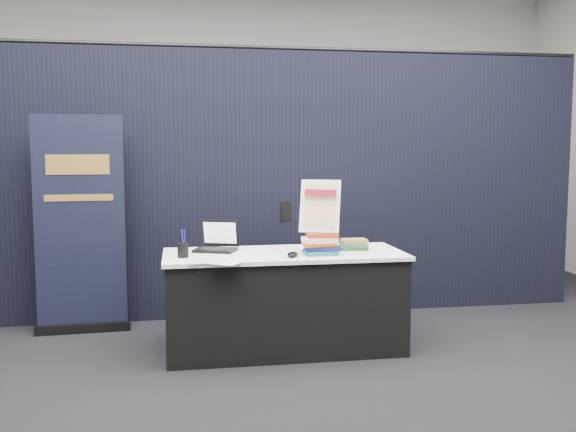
{
  "coord_description": "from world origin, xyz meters",
  "views": [
    {
      "loc": [
        -0.78,
        -4.16,
        1.53
      ],
      "look_at": [
        0.03,
        0.55,
        1.02
      ],
      "focal_mm": 40.0,
      "sensor_mm": 36.0,
      "label": 1
    }
  ],
  "objects_px": {
    "book_stack_short": "(354,244)",
    "pullup_banner": "(80,237)",
    "display_table": "(284,301)",
    "book_stack_tall": "(321,244)",
    "laptop": "(215,243)",
    "stacking_chair": "(308,255)",
    "info_sign": "(320,207)"
  },
  "relations": [
    {
      "from": "book_stack_tall",
      "to": "book_stack_short",
      "type": "xyz_separation_m",
      "value": [
        0.3,
        0.19,
        -0.04
      ]
    },
    {
      "from": "display_table",
      "to": "stacking_chair",
      "type": "xyz_separation_m",
      "value": [
        0.36,
        0.85,
        0.21
      ]
    },
    {
      "from": "book_stack_tall",
      "to": "stacking_chair",
      "type": "distance_m",
      "value": 1.03
    },
    {
      "from": "display_table",
      "to": "info_sign",
      "type": "relative_size",
      "value": 4.46
    },
    {
      "from": "book_stack_tall",
      "to": "info_sign",
      "type": "distance_m",
      "value": 0.27
    },
    {
      "from": "book_stack_tall",
      "to": "pullup_banner",
      "type": "relative_size",
      "value": 0.13
    },
    {
      "from": "book_stack_short",
      "to": "stacking_chair",
      "type": "xyz_separation_m",
      "value": [
        -0.19,
        0.81,
        -0.21
      ]
    },
    {
      "from": "laptop",
      "to": "book_stack_tall",
      "type": "xyz_separation_m",
      "value": [
        0.76,
        -0.31,
        0.02
      ]
    },
    {
      "from": "info_sign",
      "to": "stacking_chair",
      "type": "height_order",
      "value": "info_sign"
    },
    {
      "from": "book_stack_short",
      "to": "pullup_banner",
      "type": "xyz_separation_m",
      "value": [
        -2.14,
        0.71,
        0.01
      ]
    },
    {
      "from": "pullup_banner",
      "to": "stacking_chair",
      "type": "relative_size",
      "value": 1.72
    },
    {
      "from": "display_table",
      "to": "book_stack_tall",
      "type": "xyz_separation_m",
      "value": [
        0.25,
        -0.15,
        0.45
      ]
    },
    {
      "from": "pullup_banner",
      "to": "display_table",
      "type": "bearing_deg",
      "value": -28.24
    },
    {
      "from": "book_stack_tall",
      "to": "pullup_banner",
      "type": "xyz_separation_m",
      "value": [
        -1.83,
        0.89,
        -0.03
      ]
    },
    {
      "from": "laptop",
      "to": "info_sign",
      "type": "relative_size",
      "value": 0.89
    },
    {
      "from": "pullup_banner",
      "to": "book_stack_tall",
      "type": "bearing_deg",
      "value": -28.92
    },
    {
      "from": "stacking_chair",
      "to": "book_stack_tall",
      "type": "bearing_deg",
      "value": -101.19
    },
    {
      "from": "laptop",
      "to": "book_stack_tall",
      "type": "bearing_deg",
      "value": -1.02
    },
    {
      "from": "display_table",
      "to": "pullup_banner",
      "type": "xyz_separation_m",
      "value": [
        -1.58,
        0.75,
        0.42
      ]
    },
    {
      "from": "laptop",
      "to": "stacking_chair",
      "type": "xyz_separation_m",
      "value": [
        0.87,
        0.68,
        -0.22
      ]
    },
    {
      "from": "book_stack_short",
      "to": "pullup_banner",
      "type": "relative_size",
      "value": 0.11
    },
    {
      "from": "display_table",
      "to": "book_stack_tall",
      "type": "distance_m",
      "value": 0.54
    },
    {
      "from": "book_stack_short",
      "to": "pullup_banner",
      "type": "distance_m",
      "value": 2.25
    },
    {
      "from": "display_table",
      "to": "stacking_chair",
      "type": "relative_size",
      "value": 1.72
    },
    {
      "from": "display_table",
      "to": "laptop",
      "type": "xyz_separation_m",
      "value": [
        -0.51,
        0.17,
        0.43
      ]
    },
    {
      "from": "info_sign",
      "to": "pullup_banner",
      "type": "xyz_separation_m",
      "value": [
        -1.83,
        0.86,
        -0.3
      ]
    },
    {
      "from": "stacking_chair",
      "to": "pullup_banner",
      "type": "bearing_deg",
      "value": 178.04
    },
    {
      "from": "book_stack_tall",
      "to": "info_sign",
      "type": "bearing_deg",
      "value": 90.0
    },
    {
      "from": "info_sign",
      "to": "pullup_banner",
      "type": "distance_m",
      "value": 2.05
    },
    {
      "from": "pullup_banner",
      "to": "info_sign",
      "type": "bearing_deg",
      "value": -28.14
    },
    {
      "from": "display_table",
      "to": "pullup_banner",
      "type": "height_order",
      "value": "pullup_banner"
    },
    {
      "from": "info_sign",
      "to": "stacking_chair",
      "type": "xyz_separation_m",
      "value": [
        0.11,
        0.96,
        -0.52
      ]
    }
  ]
}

